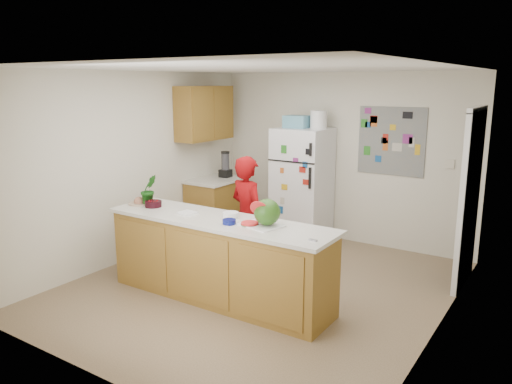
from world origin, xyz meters
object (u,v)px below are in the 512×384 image
Objects in this scene: cherry_bowl at (153,204)px; refrigerator at (302,185)px; watermelon at (267,212)px; person at (248,217)px.

refrigerator is at bearing 73.40° from cherry_bowl.
refrigerator is 2.49m from watermelon.
watermelon is at bearing 1.64° from cherry_bowl.
cherry_bowl is at bearing -178.36° from watermelon.
watermelon is (0.71, -0.69, 0.32)m from person.
cherry_bowl is at bearing 58.46° from person.
refrigerator reaches higher than watermelon.
watermelon is 1.55m from cherry_bowl.
watermelon is at bearing -70.22° from refrigerator.
cherry_bowl is at bearing -106.60° from refrigerator.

